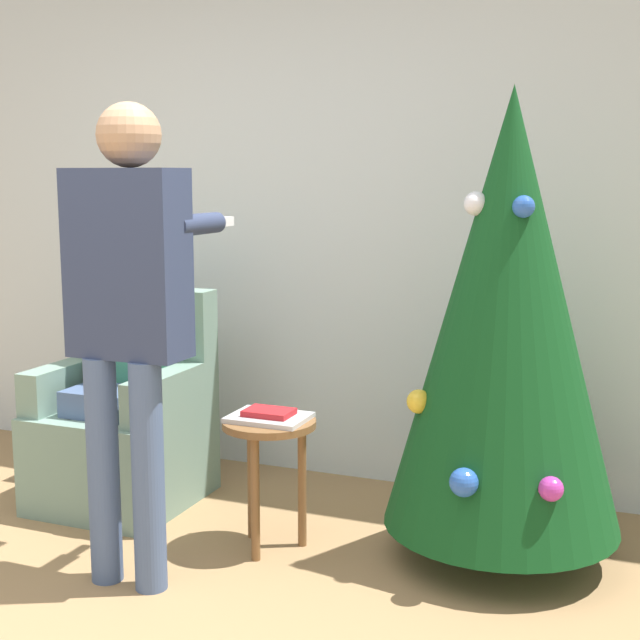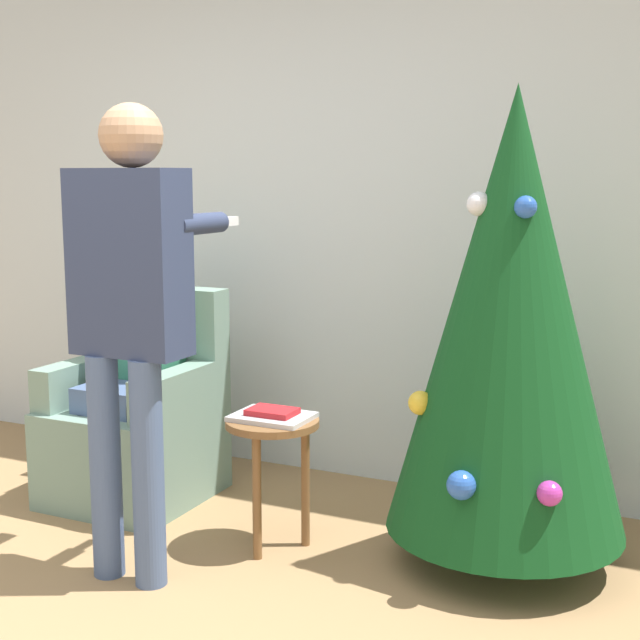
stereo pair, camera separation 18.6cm
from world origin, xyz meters
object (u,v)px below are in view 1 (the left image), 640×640
object	(u,v)px
person_seated	(121,355)
person_standing	(128,298)
christmas_tree	(507,313)
side_stool	(269,444)
armchair	(127,428)

from	to	relation	value
person_seated	person_standing	size ratio (longest dim) A/B	0.71
christmas_tree	side_stool	distance (m)	1.09
person_standing	armchair	bearing A→B (deg)	126.17
armchair	christmas_tree	bearing A→B (deg)	-0.42
christmas_tree	person_seated	bearing A→B (deg)	-179.54
armchair	person_standing	xyz separation A→B (m)	(0.52, -0.71, 0.74)
person_standing	side_stool	world-z (taller)	person_standing
armchair	person_standing	size ratio (longest dim) A/B	0.55
christmas_tree	person_seated	size ratio (longest dim) A/B	1.46
christmas_tree	side_stool	world-z (taller)	christmas_tree
armchair	side_stool	world-z (taller)	armchair
person_seated	person_standing	world-z (taller)	person_standing
person_seated	person_standing	xyz separation A→B (m)	(0.52, -0.68, 0.38)
christmas_tree	person_standing	bearing A→B (deg)	-150.95
person_seated	side_stool	bearing A→B (deg)	-15.15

